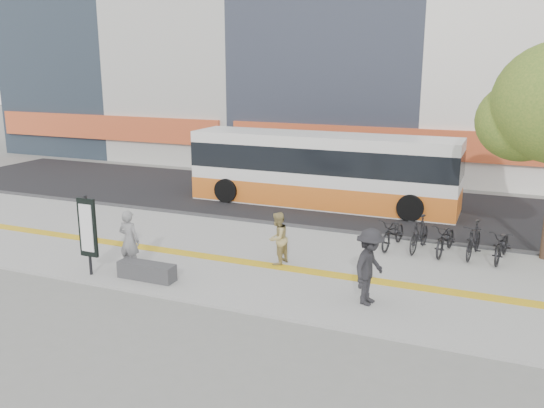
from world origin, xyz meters
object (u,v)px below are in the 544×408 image
at_px(bus, 322,172).
at_px(pedestrian_dark, 370,267).
at_px(pedestrian_tan, 278,238).
at_px(seated_woman, 129,241).
at_px(signboard, 88,229).
at_px(bench, 147,271).

distance_m(bus, pedestrian_dark, 9.87).
height_order(bus, pedestrian_dark, bus).
bearing_deg(pedestrian_tan, bus, -160.56).
distance_m(seated_woman, pedestrian_dark, 6.59).
xyz_separation_m(pedestrian_tan, pedestrian_dark, (3.04, -1.73, 0.17)).
height_order(seated_woman, pedestrian_dark, pedestrian_dark).
bearing_deg(pedestrian_dark, bus, 36.05).
bearing_deg(seated_woman, signboard, 40.80).
relative_size(bench, seated_woman, 0.94).
relative_size(bench, bus, 0.15).
distance_m(bench, seated_woman, 1.09).
height_order(signboard, pedestrian_dark, signboard).
height_order(bench, pedestrian_tan, pedestrian_tan).
xyz_separation_m(signboard, pedestrian_tan, (4.34, 2.75, -0.53)).
bearing_deg(bench, pedestrian_tan, 41.74).
relative_size(bus, seated_woman, 6.27).
xyz_separation_m(seated_woman, pedestrian_dark, (6.58, 0.34, 0.07)).
height_order(signboard, seated_woman, signboard).
xyz_separation_m(bus, pedestrian_dark, (4.09, -8.98, -0.40)).
relative_size(bench, pedestrian_tan, 1.06).
bearing_deg(pedestrian_tan, pedestrian_dark, 71.68).
bearing_deg(signboard, pedestrian_tan, 32.36).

